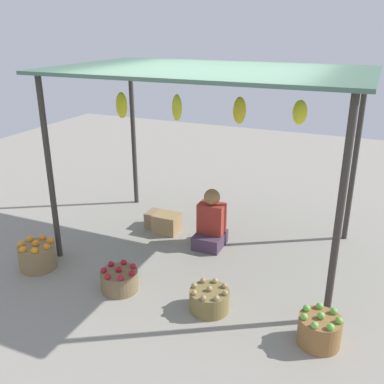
% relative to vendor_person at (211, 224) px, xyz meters
% --- Properties ---
extents(ground_plane, '(14.00, 14.00, 0.00)m').
position_rel_vendor_person_xyz_m(ground_plane, '(-0.02, -0.06, -0.30)').
color(ground_plane, gray).
extents(market_stall_structure, '(3.56, 2.23, 2.27)m').
position_rel_vendor_person_xyz_m(market_stall_structure, '(-0.02, -0.05, 1.80)').
color(market_stall_structure, '#38332D').
rests_on(market_stall_structure, ground).
extents(vendor_person, '(0.36, 0.44, 0.78)m').
position_rel_vendor_person_xyz_m(vendor_person, '(0.00, 0.00, 0.00)').
color(vendor_person, '#453147').
rests_on(vendor_person, ground).
extents(basket_oranges, '(0.43, 0.43, 0.36)m').
position_rel_vendor_person_xyz_m(basket_oranges, '(-1.69, -1.36, -0.14)').
color(basket_oranges, olive).
rests_on(basket_oranges, ground).
extents(basket_red_apples, '(0.41, 0.41, 0.29)m').
position_rel_vendor_person_xyz_m(basket_red_apples, '(-0.55, -1.37, -0.18)').
color(basket_red_apples, brown).
rests_on(basket_red_apples, ground).
extents(basket_potatoes, '(0.41, 0.41, 0.28)m').
position_rel_vendor_person_xyz_m(basket_potatoes, '(0.49, -1.32, -0.18)').
color(basket_potatoes, olive).
rests_on(basket_potatoes, ground).
extents(basket_green_apples, '(0.39, 0.39, 0.33)m').
position_rel_vendor_person_xyz_m(basket_green_apples, '(1.59, -1.39, -0.15)').
color(basket_green_apples, olive).
rests_on(basket_green_apples, ground).
extents(wooden_crate_near_vendor, '(0.34, 0.29, 0.27)m').
position_rel_vendor_person_xyz_m(wooden_crate_near_vendor, '(-0.71, 0.13, -0.17)').
color(wooden_crate_near_vendor, '#9F7F51').
rests_on(wooden_crate_near_vendor, ground).
extents(wooden_crate_stacked_rear, '(0.39, 0.27, 0.22)m').
position_rel_vendor_person_xyz_m(wooden_crate_stacked_rear, '(-0.86, 0.22, -0.19)').
color(wooden_crate_stacked_rear, '#8C7051').
rests_on(wooden_crate_stacked_rear, ground).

